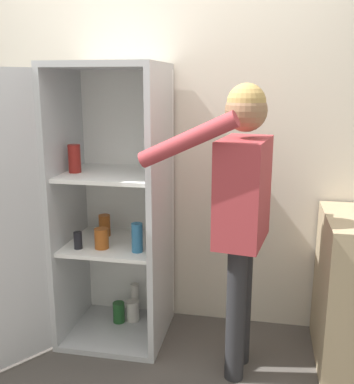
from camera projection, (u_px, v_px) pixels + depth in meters
name	position (u px, v px, depth m)	size (l,w,h in m)	color
wall_back	(160.00, 137.00, 3.00)	(7.00, 0.06, 2.55)	beige
refrigerator	(90.00, 211.00, 2.76)	(1.05, 1.13, 1.74)	#B7BABC
person	(241.00, 197.00, 2.39)	(0.68, 0.55, 1.63)	#262628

